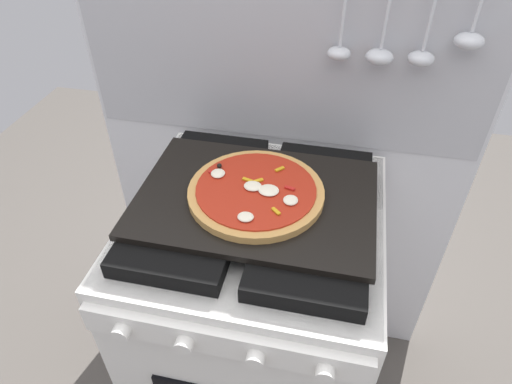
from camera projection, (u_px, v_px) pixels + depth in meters
kitchen_backsplash at (280, 158)px, 1.35m from camera, size 1.10×0.09×1.55m
stove at (256, 316)px, 1.31m from camera, size 0.60×0.64×0.90m
baking_tray at (256, 198)px, 1.02m from camera, size 0.54×0.38×0.02m
pizza_left at (256, 192)px, 1.01m from camera, size 0.31×0.31×0.03m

